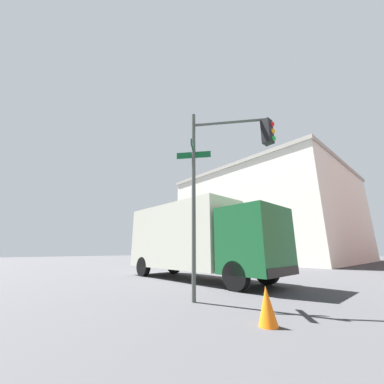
% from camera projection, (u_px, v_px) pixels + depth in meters
% --- Properties ---
extents(traffic_signal_near, '(2.44, 2.07, 5.80)m').
position_uv_depth(traffic_signal_near, '(227.00, 160.00, 6.80)').
color(traffic_signal_near, '#474C47').
rests_on(traffic_signal_near, ground_plane).
extents(building_stucco, '(18.94, 18.87, 11.04)m').
position_uv_depth(building_stucco, '(272.00, 219.00, 30.16)').
color(building_stucco, silver).
rests_on(building_stucco, ground_plane).
extents(box_truck_second, '(8.66, 2.64, 3.66)m').
position_uv_depth(box_truck_second, '(194.00, 237.00, 10.98)').
color(box_truck_second, '#19592D').
rests_on(box_truck_second, ground_plane).
extents(traffic_cone, '(0.36, 0.36, 0.70)m').
position_uv_depth(traffic_cone, '(267.00, 306.00, 4.10)').
color(traffic_cone, orange).
rests_on(traffic_cone, ground_plane).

